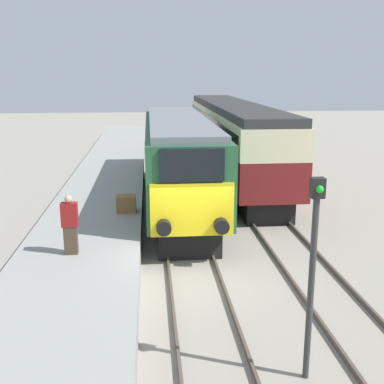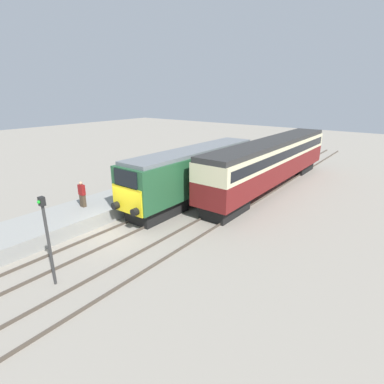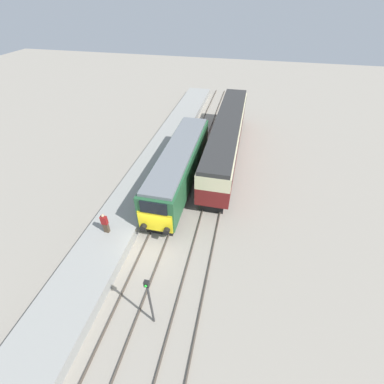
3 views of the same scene
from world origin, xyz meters
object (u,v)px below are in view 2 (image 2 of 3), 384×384
(signal_post, at_px, (47,234))
(locomotive, at_px, (195,172))
(passenger_carriage, at_px, (272,159))
(person_on_platform, at_px, (82,194))
(luggage_crate, at_px, (144,190))

(signal_post, bearing_deg, locomotive, 97.89)
(passenger_carriage, bearing_deg, person_on_platform, -116.70)
(passenger_carriage, distance_m, signal_post, 18.57)
(passenger_carriage, xyz_separation_m, luggage_crate, (-5.49, -9.52, -1.37))
(locomotive, height_order, person_on_platform, locomotive)
(luggage_crate, bearing_deg, passenger_carriage, 60.02)
(signal_post, xyz_separation_m, luggage_crate, (-3.79, 8.97, -1.22))
(person_on_platform, relative_size, signal_post, 0.43)
(person_on_platform, relative_size, luggage_crate, 2.41)
(luggage_crate, bearing_deg, locomotive, 57.57)
(person_on_platform, distance_m, luggage_crate, 4.33)
(person_on_platform, bearing_deg, signal_post, -43.59)
(passenger_carriage, distance_m, person_on_platform, 15.25)
(locomotive, height_order, signal_post, signal_post)
(locomotive, relative_size, luggage_crate, 19.56)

